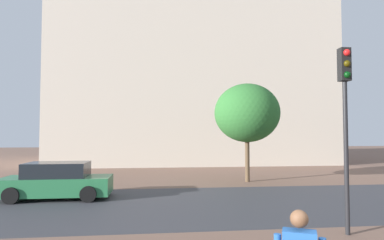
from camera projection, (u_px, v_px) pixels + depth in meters
ground_plane at (192, 203)px, 12.69m from camera, size 120.00×120.00×0.00m
street_asphalt_strip at (192, 204)px, 12.61m from camera, size 120.00×7.37×0.00m
landmark_building at (188, 68)px, 33.38m from camera, size 25.37×13.13×31.67m
car_green at (57, 181)px, 13.62m from camera, size 4.36×2.05×1.50m
traffic_light_pole at (345, 104)px, 8.83m from camera, size 0.28×0.34×5.00m
tree_curb_far at (247, 113)px, 18.71m from camera, size 3.71×3.71×5.57m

